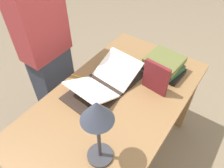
# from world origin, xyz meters

# --- Properties ---
(ground_plane) EXTENTS (12.00, 12.00, 0.00)m
(ground_plane) POSITION_xyz_m (0.00, 0.00, 0.00)
(ground_plane) COLOR #70604C
(reading_desk) EXTENTS (1.38, 0.77, 0.75)m
(reading_desk) POSITION_xyz_m (0.00, 0.00, 0.66)
(reading_desk) COLOR brown
(reading_desk) RESTS_ON ground_plane
(open_book) EXTENTS (0.59, 0.35, 0.13)m
(open_book) POSITION_xyz_m (-0.06, -0.12, 0.79)
(open_book) COLOR black
(open_book) RESTS_ON reading_desk
(book_stack_tall) EXTENTS (0.23, 0.30, 0.13)m
(book_stack_tall) POSITION_xyz_m (-0.42, 0.13, 0.82)
(book_stack_tall) COLOR black
(book_stack_tall) RESTS_ON reading_desk
(book_standing_upright) EXTENTS (0.04, 0.18, 0.22)m
(book_standing_upright) POSITION_xyz_m (-0.22, 0.16, 0.86)
(book_standing_upright) COLOR maroon
(book_standing_upright) RESTS_ON reading_desk
(reading_lamp) EXTENTS (0.15, 0.15, 0.43)m
(reading_lamp) POSITION_xyz_m (0.36, 0.16, 1.08)
(reading_lamp) COLOR #2D2D33
(reading_lamp) RESTS_ON reading_desk
(coffee_mug) EXTENTS (0.08, 0.10, 0.09)m
(coffee_mug) POSITION_xyz_m (-0.27, -0.17, 0.80)
(coffee_mug) COLOR #4C7F5B
(coffee_mug) RESTS_ON reading_desk
(pencil) EXTENTS (0.04, 0.17, 0.01)m
(pencil) POSITION_xyz_m (-0.03, -0.30, 0.76)
(pencil) COLOR gold
(pencil) RESTS_ON reading_desk
(person_reader) EXTENTS (0.36, 0.22, 1.66)m
(person_reader) POSITION_xyz_m (-0.06, -0.67, 0.82)
(person_reader) COLOR #2D3342
(person_reader) RESTS_ON ground_plane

